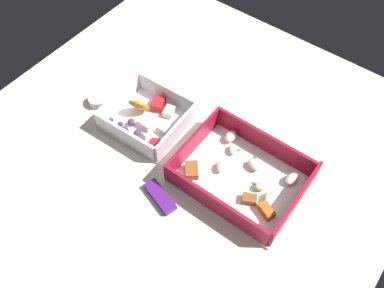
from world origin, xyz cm
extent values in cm
cube|color=beige|center=(0.00, 0.00, 1.00)|extent=(80.00, 80.00, 2.00)
cube|color=white|center=(-12.70, 0.52, 2.30)|extent=(21.91, 16.92, 0.60)
cube|color=maroon|center=(-23.28, 0.44, 4.91)|extent=(0.74, 16.75, 4.62)
cube|color=maroon|center=(-2.11, 0.61, 4.91)|extent=(0.74, 16.75, 4.62)
cube|color=maroon|center=(-12.76, 8.59, 4.91)|extent=(20.57, 0.77, 4.62)
cube|color=maroon|center=(-12.63, -7.55, 4.91)|extent=(20.57, 0.77, 4.62)
ellipsoid|color=beige|center=(-8.29, -3.48, 3.39)|extent=(2.48, 2.74, 1.13)
ellipsoid|color=beige|center=(-20.33, -4.39, 3.61)|extent=(2.62, 3.27, 1.44)
ellipsoid|color=beige|center=(-16.72, 0.17, 3.49)|extent=(2.90, 3.11, 1.27)
ellipsoid|color=beige|center=(-19.03, 1.30, 3.52)|extent=(2.65, 3.10, 1.31)
ellipsoid|color=beige|center=(-13.36, -2.87, 3.55)|extent=(3.19, 2.66, 1.36)
ellipsoid|color=beige|center=(-8.75, 0.99, 3.51)|extent=(2.39, 2.95, 1.29)
ellipsoid|color=beige|center=(-6.35, -5.56, 3.61)|extent=(2.09, 2.93, 1.44)
cube|color=brown|center=(-4.98, 4.95, 3.46)|extent=(3.88, 3.98, 1.71)
cube|color=#AD5B1E|center=(-19.91, 3.60, 3.41)|extent=(3.52, 2.68, 1.61)
cube|color=brown|center=(-16.42, 3.38, 3.27)|extent=(3.01, 2.69, 1.34)
cube|color=#387A33|center=(-12.36, -4.91, 2.70)|extent=(0.60, 0.40, 0.20)
cube|color=#387A33|center=(-18.41, 0.04, 2.70)|extent=(0.60, 0.40, 0.20)
cube|color=#387A33|center=(-15.22, -0.06, 2.70)|extent=(0.60, 0.40, 0.20)
cube|color=#387A33|center=(-9.02, -4.44, 2.70)|extent=(0.60, 0.40, 0.20)
cube|color=white|center=(9.26, 0.60, 2.30)|extent=(15.55, 14.41, 0.60)
cube|color=white|center=(2.12, 0.25, 4.61)|extent=(1.27, 13.71, 4.03)
cube|color=white|center=(16.40, 0.95, 4.61)|extent=(1.27, 13.71, 4.03)
cube|color=white|center=(8.94, 7.15, 4.61)|extent=(13.71, 1.27, 4.03)
cube|color=white|center=(9.58, -5.94, 4.61)|extent=(13.71, 1.27, 4.03)
ellipsoid|color=orange|center=(11.95, -0.08, 4.92)|extent=(5.05, 4.36, 4.43)
cube|color=#F4EACC|center=(4.55, 0.65, 3.38)|extent=(2.65, 2.01, 1.56)
cube|color=#F4EACC|center=(8.57, 1.82, 3.40)|extent=(2.69, 2.03, 1.61)
cube|color=#F4EACC|center=(7.00, -3.34, 3.33)|extent=(2.37, 2.81, 1.47)
cube|color=red|center=(9.98, -3.43, 3.51)|extent=(3.12, 3.59, 1.82)
sphere|color=#562D4C|center=(11.29, 3.25, 3.33)|extent=(1.47, 1.47, 1.47)
sphere|color=#562D4C|center=(10.88, 5.76, 3.52)|extent=(1.84, 1.84, 1.84)
sphere|color=#562D4C|center=(8.53, 4.50, 3.32)|extent=(1.45, 1.45, 1.45)
sphere|color=#562D4C|center=(7.04, 5.28, 3.59)|extent=(1.97, 1.97, 1.97)
cone|color=red|center=(3.60, 4.97, 3.64)|extent=(2.61, 2.61, 2.08)
sphere|color=navy|center=(14.07, 5.76, 3.13)|extent=(1.05, 1.05, 1.05)
sphere|color=navy|center=(12.80, 4.77, 3.13)|extent=(1.05, 1.05, 1.05)
sphere|color=navy|center=(12.33, 5.83, 3.06)|extent=(0.91, 0.91, 0.91)
sphere|color=navy|center=(15.01, 5.13, 3.11)|extent=(1.02, 1.02, 1.02)
cube|color=#51197A|center=(-3.50, 12.18, 2.60)|extent=(7.39, 4.29, 1.20)
cylinder|color=white|center=(20.80, 2.97, 2.91)|extent=(3.82, 3.82, 1.83)
camera|label=1|loc=(-28.26, 35.45, 67.01)|focal=38.33mm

